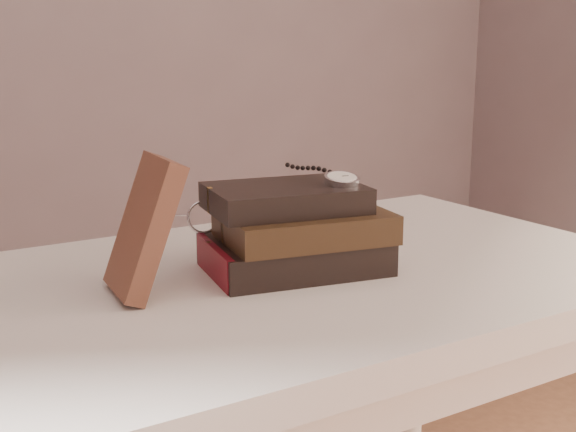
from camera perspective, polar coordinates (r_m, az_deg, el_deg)
table at (r=1.05m, az=-0.18°, el=-8.95°), size 1.00×0.60×0.75m
book_stack at (r=1.01m, az=0.56°, el=-1.13°), size 0.25×0.20×0.11m
journal at (r=0.92m, az=-10.69°, el=-0.78°), size 0.09×0.11×0.17m
pocket_watch at (r=1.01m, az=3.80°, el=2.84°), size 0.06×0.15×0.02m
eyeglasses at (r=1.05m, az=-5.16°, el=0.05°), size 0.11×0.13×0.05m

